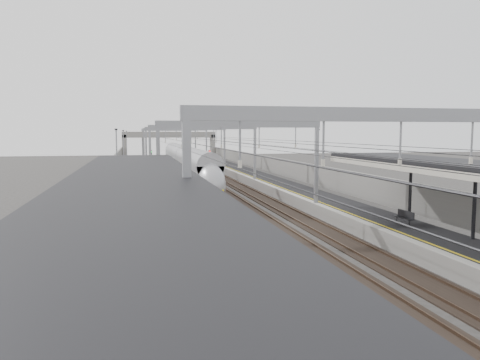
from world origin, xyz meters
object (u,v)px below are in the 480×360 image
overbridge (169,138)px  bench (404,216)px  signal_green (151,156)px  train (187,170)px

overbridge → bench: 88.02m
overbridge → signal_green: size_ratio=6.33×
train → signal_green: 26.76m
bench → signal_green: size_ratio=0.48×
overbridge → bench: size_ratio=13.17×
bench → signal_green: (-13.57, 60.45, 0.90)m
overbridge → signal_green: (-5.20, -27.09, -2.89)m
train → bench: (9.87, -33.96, -0.45)m
signal_green → train: bearing=-82.1°
train → signal_green: size_ratio=13.14×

